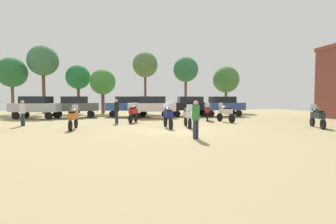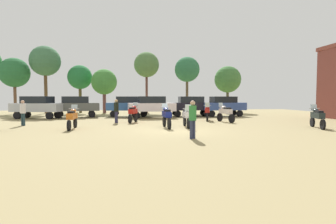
{
  "view_description": "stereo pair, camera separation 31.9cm",
  "coord_description": "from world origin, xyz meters",
  "px_view_note": "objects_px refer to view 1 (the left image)",
  "views": [
    {
      "loc": [
        -2.48,
        -14.85,
        1.87
      ],
      "look_at": [
        0.41,
        6.41,
        0.72
      ],
      "focal_mm": 27.82,
      "sensor_mm": 36.0,
      "label": 1
    },
    {
      "loc": [
        -2.16,
        -14.89,
        1.87
      ],
      "look_at": [
        0.41,
        6.41,
        0.72
      ],
      "focal_mm": 27.82,
      "sensor_mm": 36.0,
      "label": 2
    }
  ],
  "objects_px": {
    "tree_1": "(78,77)",
    "motorcycle_3": "(188,116)",
    "car_6": "(190,105)",
    "motorcycle_4": "(225,113)",
    "motorcycle_1": "(317,116)",
    "tree_2": "(145,65)",
    "motorcycle_8": "(207,112)",
    "car_2": "(75,105)",
    "car_4": "(36,106)",
    "car_1": "(222,105)",
    "tree_7": "(226,80)",
    "person_3": "(23,111)",
    "motorcycle_7": "(73,117)",
    "car_5": "(151,105)",
    "motorcycle_6": "(168,116)",
    "motorcycle_5": "(133,113)",
    "person_1": "(117,109)",
    "tree_6": "(12,73)",
    "person_2": "(196,117)",
    "car_3": "(128,105)",
    "tree_3": "(103,82)",
    "tree_4": "(186,70)",
    "tree_5": "(43,61)"
  },
  "relations": [
    {
      "from": "person_1",
      "to": "tree_7",
      "type": "height_order",
      "value": "tree_7"
    },
    {
      "from": "motorcycle_5",
      "to": "car_2",
      "type": "bearing_deg",
      "value": 149.38
    },
    {
      "from": "tree_3",
      "to": "tree_5",
      "type": "relative_size",
      "value": 0.66
    },
    {
      "from": "motorcycle_1",
      "to": "motorcycle_8",
      "type": "bearing_deg",
      "value": 148.45
    },
    {
      "from": "car_1",
      "to": "tree_7",
      "type": "relative_size",
      "value": 0.74
    },
    {
      "from": "car_2",
      "to": "motorcycle_8",
      "type": "bearing_deg",
      "value": -124.32
    },
    {
      "from": "car_1",
      "to": "tree_2",
      "type": "bearing_deg",
      "value": 38.36
    },
    {
      "from": "tree_3",
      "to": "tree_7",
      "type": "relative_size",
      "value": 0.89
    },
    {
      "from": "motorcycle_5",
      "to": "car_1",
      "type": "relative_size",
      "value": 0.48
    },
    {
      "from": "car_2",
      "to": "car_4",
      "type": "bearing_deg",
      "value": 98.92
    },
    {
      "from": "motorcycle_4",
      "to": "tree_4",
      "type": "bearing_deg",
      "value": 75.25
    },
    {
      "from": "car_5",
      "to": "motorcycle_3",
      "type": "bearing_deg",
      "value": -173.44
    },
    {
      "from": "car_5",
      "to": "tree_7",
      "type": "distance_m",
      "value": 13.77
    },
    {
      "from": "person_1",
      "to": "person_2",
      "type": "height_order",
      "value": "person_1"
    },
    {
      "from": "motorcycle_4",
      "to": "tree_4",
      "type": "height_order",
      "value": "tree_4"
    },
    {
      "from": "person_1",
      "to": "tree_6",
      "type": "distance_m",
      "value": 18.44
    },
    {
      "from": "motorcycle_6",
      "to": "car_1",
      "type": "bearing_deg",
      "value": 49.39
    },
    {
      "from": "tree_1",
      "to": "motorcycle_3",
      "type": "bearing_deg",
      "value": -60.02
    },
    {
      "from": "motorcycle_3",
      "to": "motorcycle_6",
      "type": "height_order",
      "value": "motorcycle_6"
    },
    {
      "from": "motorcycle_5",
      "to": "tree_2",
      "type": "xyz_separation_m",
      "value": [
        1.56,
        13.65,
        5.3
      ]
    },
    {
      "from": "motorcycle_1",
      "to": "tree_2",
      "type": "relative_size",
      "value": 0.28
    },
    {
      "from": "car_5",
      "to": "tree_6",
      "type": "xyz_separation_m",
      "value": [
        -15.52,
        8.32,
        3.61
      ]
    },
    {
      "from": "car_6",
      "to": "motorcycle_4",
      "type": "bearing_deg",
      "value": -168.32
    },
    {
      "from": "car_6",
      "to": "person_3",
      "type": "height_order",
      "value": "car_6"
    },
    {
      "from": "motorcycle_4",
      "to": "person_2",
      "type": "height_order",
      "value": "person_2"
    },
    {
      "from": "motorcycle_7",
      "to": "tree_7",
      "type": "distance_m",
      "value": 23.11
    },
    {
      "from": "car_5",
      "to": "tree_4",
      "type": "distance_m",
      "value": 10.47
    },
    {
      "from": "tree_7",
      "to": "motorcycle_1",
      "type": "bearing_deg",
      "value": -92.31
    },
    {
      "from": "motorcycle_6",
      "to": "motorcycle_1",
      "type": "bearing_deg",
      "value": -12.43
    },
    {
      "from": "tree_2",
      "to": "car_1",
      "type": "bearing_deg",
      "value": -47.46
    },
    {
      "from": "motorcycle_8",
      "to": "car_4",
      "type": "xyz_separation_m",
      "value": [
        -14.55,
        3.86,
        0.43
      ]
    },
    {
      "from": "motorcycle_8",
      "to": "car_1",
      "type": "relative_size",
      "value": 0.47
    },
    {
      "from": "car_3",
      "to": "person_2",
      "type": "distance_m",
      "value": 14.98
    },
    {
      "from": "person_3",
      "to": "tree_3",
      "type": "height_order",
      "value": "tree_3"
    },
    {
      "from": "motorcycle_6",
      "to": "tree_5",
      "type": "height_order",
      "value": "tree_5"
    },
    {
      "from": "car_6",
      "to": "tree_5",
      "type": "xyz_separation_m",
      "value": [
        -16.25,
        7.06,
        5.04
      ]
    },
    {
      "from": "car_5",
      "to": "tree_3",
      "type": "relative_size",
      "value": 0.84
    },
    {
      "from": "car_5",
      "to": "car_1",
      "type": "bearing_deg",
      "value": -85.39
    },
    {
      "from": "car_1",
      "to": "motorcycle_7",
      "type": "bearing_deg",
      "value": 123.2
    },
    {
      "from": "motorcycle_6",
      "to": "tree_2",
      "type": "height_order",
      "value": "tree_2"
    },
    {
      "from": "motorcycle_8",
      "to": "car_2",
      "type": "height_order",
      "value": "car_2"
    },
    {
      "from": "motorcycle_5",
      "to": "car_5",
      "type": "distance_m",
      "value": 4.61
    },
    {
      "from": "tree_2",
      "to": "person_3",
      "type": "bearing_deg",
      "value": -120.29
    },
    {
      "from": "motorcycle_1",
      "to": "car_6",
      "type": "distance_m",
      "value": 12.39
    },
    {
      "from": "car_2",
      "to": "motorcycle_3",
      "type": "bearing_deg",
      "value": -148.2
    },
    {
      "from": "person_3",
      "to": "tree_3",
      "type": "relative_size",
      "value": 0.32
    },
    {
      "from": "motorcycle_1",
      "to": "tree_2",
      "type": "distance_m",
      "value": 21.79
    },
    {
      "from": "motorcycle_6",
      "to": "tree_1",
      "type": "relative_size",
      "value": 0.37
    },
    {
      "from": "motorcycle_6",
      "to": "person_2",
      "type": "xyz_separation_m",
      "value": [
        0.67,
        -4.44,
        0.27
      ]
    },
    {
      "from": "motorcycle_1",
      "to": "motorcycle_4",
      "type": "relative_size",
      "value": 1.04
    }
  ]
}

